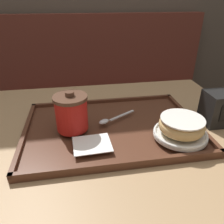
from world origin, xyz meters
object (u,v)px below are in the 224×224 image
object	(u,v)px
spoon	(110,120)
napkin_dispenser	(222,108)
coffee_cup_front	(71,112)
donut_chocolate_glazed	(182,125)

from	to	relation	value
spoon	napkin_dispenser	world-z (taller)	napkin_dispenser
coffee_cup_front	napkin_dispenser	size ratio (longest dim) A/B	1.01
coffee_cup_front	napkin_dispenser	bearing A→B (deg)	-0.63
coffee_cup_front	spoon	bearing A→B (deg)	11.32
donut_chocolate_glazed	napkin_dispenser	world-z (taller)	napkin_dispenser
donut_chocolate_glazed	napkin_dispenser	size ratio (longest dim) A/B	1.08
coffee_cup_front	donut_chocolate_glazed	world-z (taller)	coffee_cup_front
donut_chocolate_glazed	spoon	xyz separation A→B (m)	(-0.18, 0.11, -0.03)
donut_chocolate_glazed	spoon	world-z (taller)	donut_chocolate_glazed
coffee_cup_front	spoon	world-z (taller)	coffee_cup_front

